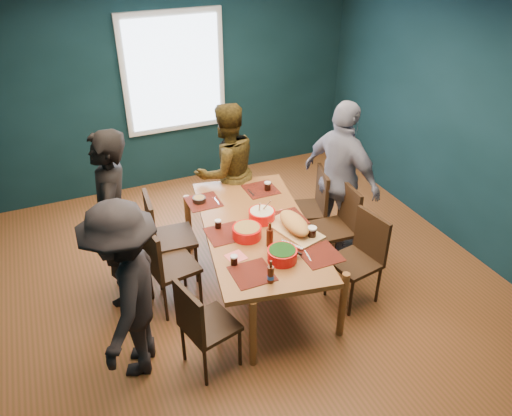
{
  "coord_description": "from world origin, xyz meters",
  "views": [
    {
      "loc": [
        -1.59,
        -3.83,
        3.42
      ],
      "look_at": [
        0.04,
        -0.11,
        0.93
      ],
      "focal_mm": 35.0,
      "sensor_mm": 36.0,
      "label": 1
    }
  ],
  "objects_px": {
    "person_far_left": "(114,220)",
    "person_right": "(341,179)",
    "chair_left_far": "(163,232)",
    "bowl_herbs": "(282,254)",
    "chair_right_near": "(362,252)",
    "dining_table": "(257,232)",
    "chair_left_near": "(201,322)",
    "chair_right_mid": "(340,221)",
    "chair_left_mid": "(164,262)",
    "bowl_salad": "(247,232)",
    "bowl_dumpling": "(262,215)",
    "chair_right_far": "(313,203)",
    "cutting_board": "(294,225)",
    "person_back": "(227,171)",
    "person_near_left": "(127,292)"
  },
  "relations": [
    {
      "from": "person_far_left",
      "to": "person_right",
      "type": "bearing_deg",
      "value": 100.99
    },
    {
      "from": "chair_left_far",
      "to": "bowl_herbs",
      "type": "distance_m",
      "value": 1.39
    },
    {
      "from": "chair_right_near",
      "to": "person_right",
      "type": "distance_m",
      "value": 0.94
    },
    {
      "from": "person_far_left",
      "to": "bowl_herbs",
      "type": "xyz_separation_m",
      "value": [
        1.26,
        -1.02,
        -0.08
      ]
    },
    {
      "from": "dining_table",
      "to": "person_far_left",
      "type": "bearing_deg",
      "value": 171.19
    },
    {
      "from": "chair_left_far",
      "to": "chair_left_near",
      "type": "bearing_deg",
      "value": -87.4
    },
    {
      "from": "chair_left_far",
      "to": "person_far_left",
      "type": "relative_size",
      "value": 0.55
    },
    {
      "from": "chair_right_mid",
      "to": "chair_right_near",
      "type": "bearing_deg",
      "value": -96.06
    },
    {
      "from": "chair_left_mid",
      "to": "bowl_salad",
      "type": "xyz_separation_m",
      "value": [
        0.76,
        -0.22,
        0.27
      ]
    },
    {
      "from": "chair_left_near",
      "to": "bowl_salad",
      "type": "distance_m",
      "value": 0.99
    },
    {
      "from": "chair_right_near",
      "to": "bowl_dumpling",
      "type": "xyz_separation_m",
      "value": [
        -0.79,
        0.61,
        0.27
      ]
    },
    {
      "from": "chair_left_mid",
      "to": "chair_right_far",
      "type": "xyz_separation_m",
      "value": [
        1.82,
        0.4,
        -0.01
      ]
    },
    {
      "from": "dining_table",
      "to": "chair_right_near",
      "type": "relative_size",
      "value": 2.3
    },
    {
      "from": "chair_left_far",
      "to": "bowl_salad",
      "type": "bearing_deg",
      "value": -41.75
    },
    {
      "from": "chair_right_mid",
      "to": "cutting_board",
      "type": "height_order",
      "value": "chair_right_mid"
    },
    {
      "from": "bowl_salad",
      "to": "person_right",
      "type": "bearing_deg",
      "value": 19.21
    },
    {
      "from": "chair_right_near",
      "to": "person_right",
      "type": "height_order",
      "value": "person_right"
    },
    {
      "from": "chair_right_near",
      "to": "bowl_salad",
      "type": "xyz_separation_m",
      "value": [
        -1.04,
        0.39,
        0.28
      ]
    },
    {
      "from": "chair_left_far",
      "to": "cutting_board",
      "type": "relative_size",
      "value": 1.35
    },
    {
      "from": "person_back",
      "to": "person_far_left",
      "type": "bearing_deg",
      "value": 16.88
    },
    {
      "from": "dining_table",
      "to": "chair_left_mid",
      "type": "height_order",
      "value": "chair_left_mid"
    },
    {
      "from": "bowl_herbs",
      "to": "chair_left_mid",
      "type": "bearing_deg",
      "value": 143.7
    },
    {
      "from": "dining_table",
      "to": "chair_right_far",
      "type": "height_order",
      "value": "chair_right_far"
    },
    {
      "from": "chair_left_far",
      "to": "chair_right_near",
      "type": "height_order",
      "value": "chair_left_far"
    },
    {
      "from": "dining_table",
      "to": "bowl_salad",
      "type": "distance_m",
      "value": 0.24
    },
    {
      "from": "chair_right_mid",
      "to": "person_far_left",
      "type": "height_order",
      "value": "person_far_left"
    },
    {
      "from": "dining_table",
      "to": "chair_left_near",
      "type": "height_order",
      "value": "chair_left_near"
    },
    {
      "from": "chair_left_near",
      "to": "person_near_left",
      "type": "bearing_deg",
      "value": 138.06
    },
    {
      "from": "dining_table",
      "to": "chair_left_near",
      "type": "bearing_deg",
      "value": -126.84
    },
    {
      "from": "person_right",
      "to": "person_near_left",
      "type": "relative_size",
      "value": 1.08
    },
    {
      "from": "chair_left_far",
      "to": "person_right",
      "type": "xyz_separation_m",
      "value": [
        1.95,
        -0.22,
        0.3
      ]
    },
    {
      "from": "chair_left_mid",
      "to": "person_far_left",
      "type": "relative_size",
      "value": 0.53
    },
    {
      "from": "chair_right_near",
      "to": "chair_right_far",
      "type": "bearing_deg",
      "value": 79.43
    },
    {
      "from": "cutting_board",
      "to": "chair_right_far",
      "type": "bearing_deg",
      "value": 33.3
    },
    {
      "from": "bowl_dumpling",
      "to": "cutting_board",
      "type": "bearing_deg",
      "value": -56.17
    },
    {
      "from": "chair_left_far",
      "to": "bowl_herbs",
      "type": "relative_size",
      "value": 3.75
    },
    {
      "from": "chair_right_far",
      "to": "person_near_left",
      "type": "xyz_separation_m",
      "value": [
        -2.24,
        -1.01,
        0.26
      ]
    },
    {
      "from": "chair_left_mid",
      "to": "dining_table",
      "type": "bearing_deg",
      "value": -14.39
    },
    {
      "from": "chair_right_mid",
      "to": "bowl_dumpling",
      "type": "relative_size",
      "value": 3.52
    },
    {
      "from": "person_back",
      "to": "bowl_dumpling",
      "type": "relative_size",
      "value": 6.15
    },
    {
      "from": "cutting_board",
      "to": "bowl_dumpling",
      "type": "bearing_deg",
      "value": 108.05
    },
    {
      "from": "chair_right_mid",
      "to": "bowl_herbs",
      "type": "xyz_separation_m",
      "value": [
        -1.0,
        -0.62,
        0.28
      ]
    },
    {
      "from": "chair_left_far",
      "to": "chair_right_far",
      "type": "height_order",
      "value": "chair_left_far"
    },
    {
      "from": "person_right",
      "to": "chair_right_near",
      "type": "bearing_deg",
      "value": 147.28
    },
    {
      "from": "bowl_herbs",
      "to": "chair_left_near",
      "type": "bearing_deg",
      "value": -166.08
    },
    {
      "from": "chair_left_near",
      "to": "person_far_left",
      "type": "relative_size",
      "value": 0.5
    },
    {
      "from": "dining_table",
      "to": "chair_left_mid",
      "type": "bearing_deg",
      "value": -175.19
    },
    {
      "from": "dining_table",
      "to": "person_right",
      "type": "relative_size",
      "value": 1.22
    },
    {
      "from": "person_back",
      "to": "chair_right_mid",
      "type": "bearing_deg",
      "value": 120.23
    },
    {
      "from": "chair_left_mid",
      "to": "chair_right_near",
      "type": "distance_m",
      "value": 1.9
    }
  ]
}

